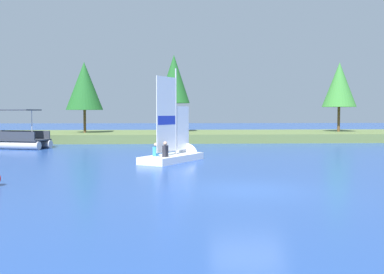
% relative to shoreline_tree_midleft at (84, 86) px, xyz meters
% --- Properties ---
extents(ground_plane, '(200.00, 200.00, 0.00)m').
position_rel_shoreline_tree_midleft_xyz_m(ground_plane, '(10.49, -27.63, -5.18)').
color(ground_plane, '#234793').
extents(shore_bank, '(80.00, 11.46, 0.78)m').
position_rel_shoreline_tree_midleft_xyz_m(shore_bank, '(10.49, 1.04, -4.79)').
color(shore_bank, '#5B703D').
rests_on(shore_bank, ground).
extents(shoreline_tree_midleft, '(3.45, 3.45, 6.67)m').
position_rel_shoreline_tree_midleft_xyz_m(shoreline_tree_midleft, '(0.00, 0.00, 0.00)').
color(shoreline_tree_midleft, brown).
rests_on(shoreline_tree_midleft, shore_bank).
extents(shoreline_tree_centre, '(3.13, 3.13, 7.62)m').
position_rel_shoreline_tree_midleft_xyz_m(shoreline_tree_centre, '(8.48, 1.79, 0.81)').
color(shoreline_tree_centre, brown).
rests_on(shoreline_tree_centre, shore_bank).
extents(shoreline_tree_midright, '(3.33, 3.33, 6.88)m').
position_rel_shoreline_tree_midleft_xyz_m(shoreline_tree_midright, '(24.89, 0.84, 0.26)').
color(shoreline_tree_midright, brown).
rests_on(shoreline_tree_midright, shore_bank).
extents(sailboat, '(3.89, 4.88, 5.60)m').
position_rel_shoreline_tree_midleft_xyz_m(sailboat, '(8.48, -17.80, -4.83)').
color(sailboat, white).
rests_on(sailboat, ground).
extents(pontoon_boat, '(5.73, 3.62, 2.90)m').
position_rel_shoreline_tree_midleft_xyz_m(pontoon_boat, '(-3.69, -8.83, -4.52)').
color(pontoon_boat, '#B2B2B7').
rests_on(pontoon_boat, ground).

